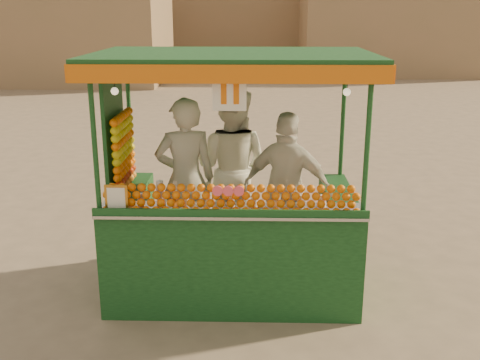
{
  "coord_description": "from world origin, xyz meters",
  "views": [
    {
      "loc": [
        0.12,
        -6.15,
        3.16
      ],
      "look_at": [
        -0.04,
        -0.07,
        1.33
      ],
      "focal_mm": 42.56,
      "sensor_mm": 36.0,
      "label": 1
    }
  ],
  "objects_px": {
    "juice_cart": "(226,219)",
    "vendor_right": "(287,189)",
    "vendor_left": "(186,179)",
    "vendor_middle": "(232,168)"
  },
  "relations": [
    {
      "from": "vendor_middle",
      "to": "vendor_right",
      "type": "relative_size",
      "value": 1.11
    },
    {
      "from": "juice_cart",
      "to": "vendor_left",
      "type": "distance_m",
      "value": 0.68
    },
    {
      "from": "juice_cart",
      "to": "vendor_middle",
      "type": "xyz_separation_m",
      "value": [
        0.03,
        0.71,
        0.41
      ]
    },
    {
      "from": "vendor_left",
      "to": "vendor_middle",
      "type": "height_order",
      "value": "vendor_middle"
    },
    {
      "from": "vendor_middle",
      "to": "vendor_right",
      "type": "height_order",
      "value": "vendor_middle"
    },
    {
      "from": "vendor_middle",
      "to": "vendor_right",
      "type": "distance_m",
      "value": 0.86
    },
    {
      "from": "juice_cart",
      "to": "vendor_left",
      "type": "height_order",
      "value": "juice_cart"
    },
    {
      "from": "juice_cart",
      "to": "vendor_right",
      "type": "distance_m",
      "value": 0.78
    },
    {
      "from": "juice_cart",
      "to": "vendor_right",
      "type": "relative_size",
      "value": 1.7
    },
    {
      "from": "vendor_left",
      "to": "juice_cart",
      "type": "bearing_deg",
      "value": 135.9
    }
  ]
}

